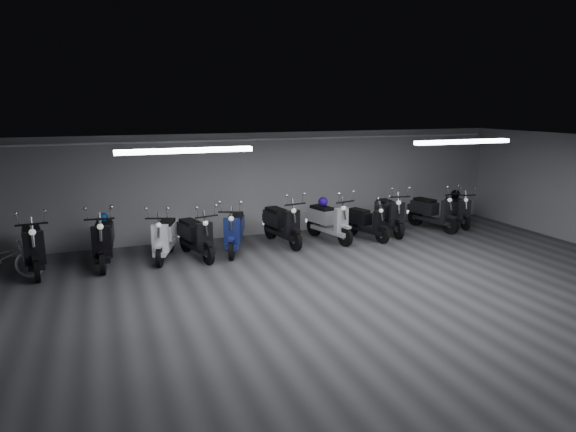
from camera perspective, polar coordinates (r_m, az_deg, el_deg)
name	(u,v)px	position (r m, az deg, el deg)	size (l,w,h in m)	color
floor	(359,295)	(9.75, 8.08, -8.84)	(14.00, 10.00, 0.01)	#39393B
ceiling	(364,146)	(9.12, 8.63, 7.84)	(14.00, 10.00, 0.01)	gray
back_wall	(273,184)	(13.84, -1.74, 3.69)	(14.00, 0.01, 2.80)	gray
fluor_strip_left	(185,151)	(9.08, -11.56, 7.29)	(2.40, 0.18, 0.08)	white
fluor_strip_right	(463,142)	(11.65, 19.25, 7.96)	(2.40, 0.18, 0.08)	white
conduit	(274,139)	(13.63, -1.66, 8.71)	(0.05, 0.05, 13.60)	white
scooter_0	(33,239)	(11.94, -27.02, -2.34)	(0.67, 2.01, 1.50)	black
scooter_1	(103,233)	(11.88, -20.26, -1.81)	(0.67, 2.01, 1.49)	black
scooter_2	(164,230)	(11.97, -13.87, -1.60)	(0.61, 1.83, 1.37)	white
scooter_3	(196,230)	(11.89, -10.44, -1.52)	(0.61, 1.84, 1.37)	black
scooter_4	(234,224)	(12.19, -6.12, -0.93)	(0.63, 1.89, 1.41)	navy
scooter_5	(282,217)	(12.79, -0.65, -0.13)	(0.65, 1.95, 1.45)	black
scooter_6	(329,215)	(13.20, 4.71, 0.17)	(0.64, 1.91, 1.42)	#BBBABF
scooter_7	(367,216)	(13.49, 8.92, -0.03)	(0.56, 1.68, 1.25)	black
scooter_8	(390,208)	(14.23, 11.51, 0.86)	(0.64, 1.91, 1.42)	black
scooter_9	(433,206)	(14.94, 16.17, 1.10)	(0.62, 1.87, 1.39)	black
scooter_10	(458,205)	(15.66, 18.76, 1.21)	(0.57, 1.70, 1.27)	black
helmet_0	(455,194)	(15.82, 18.48, 2.38)	(0.26, 0.26, 0.26)	black
helmet_1	(103,217)	(12.08, -20.27, -0.15)	(0.23, 0.23, 0.23)	navy
helmet_2	(323,202)	(13.34, 4.00, 1.63)	(0.26, 0.26, 0.26)	#2B0EA0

